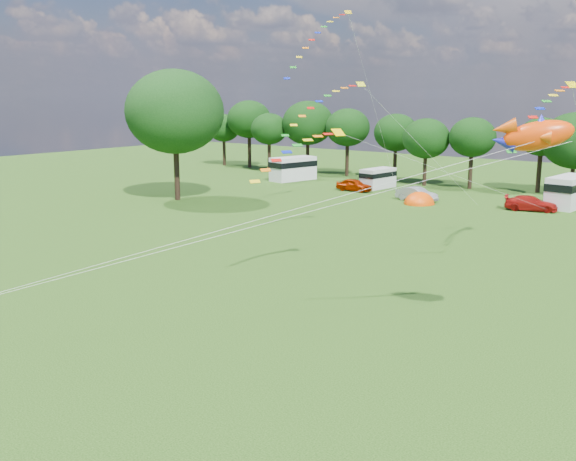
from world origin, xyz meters
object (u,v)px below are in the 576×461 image
Objects in this scene: car_a at (354,185)px; car_c at (531,203)px; car_b at (417,194)px; campervan_c at (569,191)px; fish_kite at (532,135)px; campervan_b at (378,178)px; campervan_a at (293,168)px; tent_orange at (419,204)px; big_tree at (175,112)px.

car_a reaches higher than car_c.
campervan_c reaches higher than car_b.
fish_kite reaches higher than car_a.
fish_kite is at bearing -140.63° from car_a.
car_b is 0.83× the size of campervan_b.
tent_orange is (20.91, -6.61, -1.57)m from campervan_a.
car_c is 1.38× the size of tent_orange.
tent_orange is (21.05, 13.04, -9.00)m from big_tree.
big_tree is 3.99× the size of fish_kite.
big_tree is 39.71m from campervan_c.
car_b is 1.86m from tent_orange.
car_a is 3.80m from campervan_b.
campervan_a is 1.31× the size of campervan_b.
car_a is 47.39m from fish_kite.
campervan_c is (33.22, 0.58, 0.03)m from campervan_a.
tent_orange is (-10.04, -2.96, -0.67)m from car_c.
car_c is 0.94× the size of campervan_b.
fish_kite is (29.19, -39.19, 7.93)m from campervan_b.
fish_kite is (41.44, -19.12, 0.16)m from big_tree.
car_c reaches higher than tent_orange.
car_c is at bearing 84.44° from fish_kite.
campervan_a is (-19.92, 5.21, 0.87)m from car_b.
campervan_a reaches higher than car_a.
campervan_c is (22.08, 3.79, 0.92)m from car_a.
campervan_a is 1.93× the size of tent_orange.
big_tree is 3.98× the size of tent_orange.
campervan_a is 1.94× the size of fish_kite.
car_a is 1.27× the size of fish_kite.
campervan_a is at bearing 73.02° from car_a.
tent_orange is at bearing -110.15° from car_a.
tent_orange is at bearing 91.16° from car_c.
fish_kite reaches higher than car_c.
fish_kite is (30.16, -35.56, 8.47)m from car_a.
campervan_c reaches higher than campervan_b.
car_a reaches higher than tent_orange.
campervan_a reaches higher than car_c.
campervan_a is at bearing 114.84° from fish_kite.
campervan_c is (21.11, 0.16, 0.38)m from campervan_b.
big_tree is 2.88× the size of car_c.
campervan_c is at bearing -83.32° from campervan_b.
campervan_c is 14.35m from tent_orange.
campervan_c is (33.36, 20.23, -7.39)m from big_tree.
campervan_a is at bearing 162.46° from tent_orange.
car_a is 0.66× the size of campervan_a.
car_b is 1.23× the size of tent_orange.
car_a is 22.42m from campervan_c.
car_b is 1.23× the size of fish_kite.
car_a is at bearing 73.44° from car_c.
car_c is 0.72× the size of campervan_c.
fish_kite is at bearing -57.62° from tent_orange.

